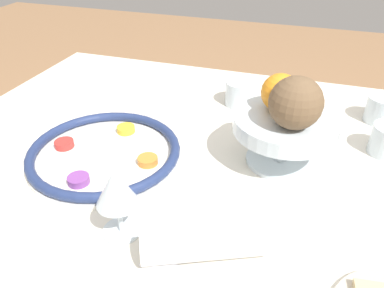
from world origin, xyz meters
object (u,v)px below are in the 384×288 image
(cup_far, at_px, (241,93))
(fruit_stand, at_px, (285,129))
(seder_plate, at_px, (105,153))
(wine_glass, at_px, (116,190))
(orange_fruit, at_px, (280,93))
(cup_near, at_px, (383,110))
(napkin_roll, at_px, (203,244))
(coconut, at_px, (296,103))

(cup_far, bearing_deg, fruit_stand, -60.17)
(seder_plate, relative_size, wine_glass, 2.53)
(orange_fruit, xyz_separation_m, cup_far, (-0.11, 0.20, -0.11))
(wine_glass, xyz_separation_m, cup_near, (0.43, 0.52, -0.05))
(wine_glass, relative_size, cup_near, 1.55)
(napkin_roll, bearing_deg, coconut, 69.63)
(cup_near, xyz_separation_m, cup_far, (-0.34, -0.02, 0.00))
(orange_fruit, xyz_separation_m, napkin_roll, (-0.06, -0.31, -0.12))
(orange_fruit, distance_m, napkin_roll, 0.33)
(wine_glass, distance_m, fruit_stand, 0.35)
(seder_plate, bearing_deg, wine_glass, -53.86)
(fruit_stand, distance_m, napkin_roll, 0.30)
(coconut, bearing_deg, cup_near, 54.94)
(orange_fruit, height_order, cup_near, orange_fruit)
(seder_plate, xyz_separation_m, cup_far, (0.21, 0.33, 0.02))
(fruit_stand, xyz_separation_m, orange_fruit, (-0.02, 0.03, 0.06))
(fruit_stand, relative_size, napkin_roll, 1.07)
(cup_near, bearing_deg, wine_glass, -129.27)
(seder_plate, distance_m, coconut, 0.39)
(seder_plate, distance_m, wine_glass, 0.23)
(coconut, xyz_separation_m, cup_far, (-0.15, 0.26, -0.12))
(orange_fruit, relative_size, napkin_roll, 0.39)
(napkin_roll, distance_m, cup_near, 0.60)
(coconut, height_order, cup_near, coconut)
(coconut, bearing_deg, fruit_stand, 112.41)
(wine_glass, relative_size, fruit_stand, 0.61)
(seder_plate, distance_m, napkin_roll, 0.32)
(napkin_roll, xyz_separation_m, cup_far, (-0.05, 0.51, 0.01))
(seder_plate, relative_size, coconut, 3.23)
(orange_fruit, relative_size, cup_near, 0.94)
(cup_near, bearing_deg, orange_fruit, -136.00)
(seder_plate, relative_size, cup_near, 3.92)
(coconut, bearing_deg, seder_plate, -168.97)
(coconut, bearing_deg, wine_glass, -133.56)
(cup_far, bearing_deg, cup_near, 2.87)
(cup_near, bearing_deg, napkin_roll, -118.65)
(napkin_roll, bearing_deg, fruit_stand, 74.30)
(fruit_stand, bearing_deg, napkin_roll, -105.70)
(napkin_roll, bearing_deg, wine_glass, 177.91)
(wine_glass, distance_m, cup_near, 0.68)
(orange_fruit, distance_m, coconut, 0.07)
(orange_fruit, distance_m, cup_far, 0.26)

